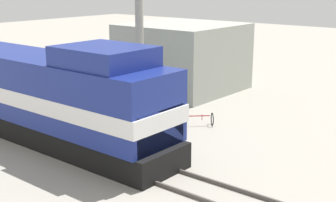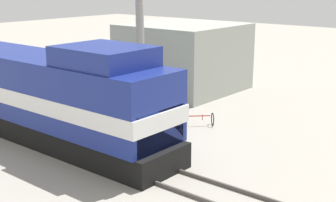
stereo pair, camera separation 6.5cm
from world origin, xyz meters
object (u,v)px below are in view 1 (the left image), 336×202
object	(u,v)px
utility_pole	(139,23)
billboard_sign	(79,70)
vendor_umbrella	(142,86)
bicycle	(196,119)
person_bystander	(176,112)
locomotive	(40,94)

from	to	relation	value
utility_pole	billboard_sign	bearing A→B (deg)	143.89
utility_pole	vendor_umbrella	distance (m)	4.77
billboard_sign	bicycle	size ratio (longest dim) A/B	1.99
person_bystander	locomotive	bearing A→B (deg)	136.73
locomotive	billboard_sign	world-z (taller)	locomotive
locomotive	utility_pole	xyz separation A→B (m)	(6.98, 0.01, 2.81)
billboard_sign	utility_pole	bearing A→B (deg)	-36.11
utility_pole	vendor_umbrella	xyz separation A→B (m)	(-2.80, -2.72, -2.75)
utility_pole	bicycle	xyz separation A→B (m)	(-0.93, -4.78, -4.57)
vendor_umbrella	billboard_sign	size ratio (longest dim) A/B	0.72
billboard_sign	person_bystander	xyz separation A→B (m)	(0.60, -6.55, -1.44)
vendor_umbrella	billboard_sign	world-z (taller)	billboard_sign
billboard_sign	person_bystander	world-z (taller)	billboard_sign
locomotive	utility_pole	bearing A→B (deg)	0.12
billboard_sign	person_bystander	bearing A→B (deg)	-84.78
vendor_umbrella	person_bystander	xyz separation A→B (m)	(0.57, -1.77, -1.21)
vendor_umbrella	person_bystander	world-z (taller)	vendor_umbrella
vendor_umbrella	billboard_sign	distance (m)	4.78
vendor_umbrella	bicycle	size ratio (longest dim) A/B	1.42
vendor_umbrella	bicycle	xyz separation A→B (m)	(1.87, -2.06, -1.82)
person_bystander	bicycle	xyz separation A→B (m)	(1.30, -0.29, -0.61)
locomotive	bicycle	distance (m)	7.90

